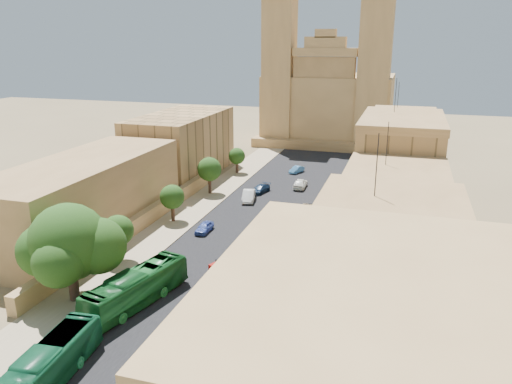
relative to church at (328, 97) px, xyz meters
The scene contains 33 objects.
ground 79.19m from the church, 90.00° to the right, with size 260.00×260.00×0.00m, color brown.
road_surface 49.54m from the church, 90.00° to the right, with size 14.00×140.00×0.01m, color black.
sidewalk_east 50.44m from the church, 78.94° to the right, with size 5.00×140.00×0.01m, color #9D8867.
sidewalk_west 50.44m from the church, 101.06° to the right, with size 5.00×140.00×0.01m, color #9D8867.
kerb_east 50.02m from the church, 81.81° to the right, with size 0.25×140.00×0.12m, color #9D8867.
kerb_west 50.02m from the church, 98.19° to the right, with size 0.25×140.00×0.12m, color #9D8867.
townhouse_a 83.22m from the church, 78.94° to the right, with size 9.00×14.00×16.40m.
townhouse_b 69.58m from the church, 76.73° to the right, with size 9.00×14.00×14.90m.
townhouse_c 56.00m from the church, 73.43° to the right, with size 9.00×14.00×17.40m.
townhouse_d 42.84m from the church, 68.07° to the right, with size 9.00×14.00×15.90m.
west_wall 60.55m from the church, 102.04° to the right, with size 1.00×40.00×1.80m, color #A8804C.
west_building_low 63.45m from the church, 106.54° to the right, with size 10.00×28.00×8.40m, color olive.
west_building_mid 39.27m from the church, 117.48° to the right, with size 10.00×22.00×10.00m, color tan.
church is the anchor object (origin of this frame).
ficus_tree 75.33m from the church, 97.20° to the right, with size 8.55×7.87×8.55m.
street_tree_a 67.65m from the church, 98.54° to the right, with size 3.12×3.12×4.80m.
street_tree_b 55.90m from the church, 100.38° to the right, with size 2.97×2.97×4.57m.
street_tree_c 44.18m from the church, 103.21° to the right, with size 3.45×3.45×5.30m.
street_tree_d 32.89m from the church, 108.09° to the right, with size 2.75×2.75×4.22m.
red_truck 68.26m from the church, 87.95° to the right, with size 4.23×6.09×3.38m.
olive_pickup 59.40m from the church, 85.61° to the right, with size 3.38×5.35×2.05m.
bus_green_south 84.95m from the church, 92.86° to the right, with size 2.28×9.72×2.71m, color #15643D.
bus_green_north 74.32m from the church, 93.10° to the right, with size 2.51×10.71×2.98m, color #186127.
bus_red_east 63.55m from the church, 84.27° to the right, with size 2.66×11.36×3.16m, color red.
bus_cream_east 56.81m from the church, 83.36° to the right, with size 2.40×10.25×2.86m, color #FFE5BA.
car_blue_a 57.88m from the church, 94.92° to the right, with size 1.36×3.37×1.15m, color #3B53A9.
car_white_a 45.36m from the church, 94.61° to the right, with size 1.53×4.40×1.45m, color silver.
car_cream 57.14m from the church, 86.83° to the right, with size 2.18×4.72×1.31m, color beige.
car_dkblue 41.37m from the church, 94.43° to the right, with size 1.58×3.89×1.13m, color #132642.
car_white_b 37.31m from the church, 86.96° to the right, with size 1.70×4.22×1.44m, color white.
car_blue_b 29.11m from the church, 91.03° to the right, with size 1.15×3.30×1.09m, color teal.
pedestrian_a 74.04m from the church, 82.48° to the right, with size 0.56×0.37×1.53m, color #29272B.
pedestrian_c 61.51m from the church, 81.99° to the right, with size 1.12×0.47×1.91m, color #32313A.
Camera 1 is at (16.41, -27.95, 21.31)m, focal length 35.00 mm.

